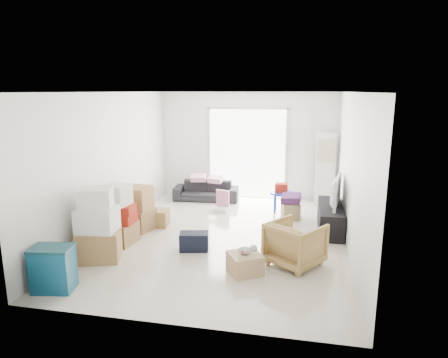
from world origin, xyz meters
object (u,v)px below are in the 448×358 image
Objects in this scene: ac_tower at (325,169)px; tv_console at (330,218)px; armchair at (295,242)px; storage_bins at (53,268)px; sofa at (206,188)px; television at (331,202)px; ottoman at (291,211)px; kids_table at (281,191)px; wood_crate at (245,263)px.

ac_tower is 1.15× the size of tv_console.
armchair is 3.59m from storage_bins.
sofa is at bearing -177.05° from ac_tower.
television is (0.00, 0.00, 0.32)m from tv_console.
storage_bins is (-3.26, -1.51, -0.07)m from armchair.
storage_bins is at bearing -139.74° from tv_console.
armchair is at bearing -86.18° from ottoman.
armchair is at bearing 169.58° from television.
sofa is 2.08× the size of armchair.
ac_tower is 1.66m from ottoman.
sofa is 5.10m from storage_bins.
armchair reaches higher than tv_console.
tv_console is at bearing -34.05° from sofa.
television reaches higher than storage_bins.
kids_table is 3.35m from wood_crate.
storage_bins is (-3.85, -5.16, -0.55)m from ac_tower.
sofa is (-2.96, 1.71, 0.06)m from tv_console.
wood_crate is (-0.58, -2.80, -0.03)m from ottoman.
storage_bins is 4.95m from ottoman.
storage_bins is 2.74m from wood_crate.
armchair is at bearing -109.67° from tv_console.
television is at bearing -88.46° from ac_tower.
tv_console is 4.21× the size of ottoman.
armchair reaches higher than kids_table.
tv_console is at bearing 58.51° from wood_crate.
armchair is at bearing -82.08° from kids_table.
tv_console is 0.32m from television.
television is at bearing -34.75° from ottoman.
television is 1.53× the size of kids_table.
television is at bearing 40.26° from storage_bins.
wood_crate is at bearing -72.23° from sofa.
ac_tower is 4.84× the size of ottoman.
storage_bins is (-3.90, -3.30, -0.25)m from television.
kids_table reaches higher than television.
wood_crate is at bearing 22.69° from storage_bins.
ac_tower is at bearing 91.54° from tv_console.
ottoman is (-0.80, 0.55, -0.07)m from tv_console.
kids_table is 1.43× the size of wood_crate.
storage_bins is (-0.94, -5.01, 0.00)m from sofa.
ac_tower is 2.64× the size of kids_table.
wood_crate is at bearing -101.66° from ottoman.
kids_table is at bearing 56.80° from storage_bins.
ottoman is (3.10, 3.86, -0.14)m from storage_bins.
tv_console is 1.91m from armchair.
tv_console is at bearing 40.26° from storage_bins.
wood_crate is (2.52, 1.06, -0.17)m from storage_bins.
ac_tower is 2.97m from sofa.
storage_bins is at bearing -123.20° from kids_table.
ac_tower is 2.75× the size of storage_bins.
kids_table is at bearing -22.50° from sofa.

